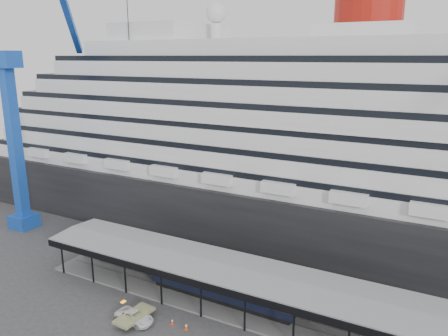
{
  "coord_description": "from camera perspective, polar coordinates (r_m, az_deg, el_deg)",
  "views": [
    {
      "loc": [
        21.37,
        -38.59,
        30.33
      ],
      "look_at": [
        -3.56,
        8.0,
        16.74
      ],
      "focal_mm": 35.0,
      "sensor_mm": 36.0,
      "label": 1
    }
  ],
  "objects": [
    {
      "name": "pullman_carriage",
      "position": [
        56.94,
        -0.35,
        -14.95
      ],
      "size": [
        20.01,
        2.86,
        19.62
      ],
      "rotation": [
        0.0,
        0.0,
        -0.01
      ],
      "color": "black",
      "rests_on": "ground"
    },
    {
      "name": "port_truck",
      "position": [
        55.06,
        -11.62,
        -18.49
      ],
      "size": [
        5.03,
        2.63,
        1.35
      ],
      "primitive_type": "imported",
      "rotation": [
        0.0,
        0.0,
        1.49
      ],
      "color": "white",
      "rests_on": "ground"
    },
    {
      "name": "ground",
      "position": [
        53.53,
        -0.72,
        -20.09
      ],
      "size": [
        200.0,
        200.0,
        0.0
      ],
      "primitive_type": "plane",
      "color": "#353537",
      "rests_on": "ground"
    },
    {
      "name": "crane_blue",
      "position": [
        83.36,
        -25.27,
        5.9
      ],
      "size": [
        22.63,
        19.19,
        47.6
      ],
      "color": "blue",
      "rests_on": "ground"
    },
    {
      "name": "traffic_cone_left",
      "position": [
        54.16,
        -6.78,
        -19.27
      ],
      "size": [
        0.5,
        0.5,
        0.75
      ],
      "rotation": [
        0.0,
        0.0,
        -0.39
      ],
      "color": "#FB3F0D",
      "rests_on": "ground"
    },
    {
      "name": "cruise_ship",
      "position": [
        74.71,
        11.24,
        4.92
      ],
      "size": [
        130.0,
        30.0,
        43.9
      ],
      "color": "black",
      "rests_on": "ground"
    },
    {
      "name": "traffic_cone_mid",
      "position": [
        53.14,
        -4.96,
        -19.9
      ],
      "size": [
        0.46,
        0.46,
        0.83
      ],
      "rotation": [
        0.0,
        0.0,
        0.07
      ],
      "color": "#DB470C",
      "rests_on": "ground"
    },
    {
      "name": "platform_canopy",
      "position": [
        56.03,
        1.83,
        -15.53
      ],
      "size": [
        56.0,
        9.18,
        5.3
      ],
      "color": "slate",
      "rests_on": "ground"
    }
  ]
}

